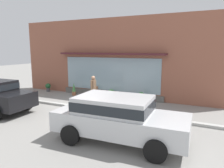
% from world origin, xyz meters
% --- Properties ---
extents(ground_plane, '(60.00, 60.00, 0.00)m').
position_xyz_m(ground_plane, '(0.00, 0.00, 0.00)').
color(ground_plane, gray).
extents(curb_strip, '(14.00, 0.24, 0.12)m').
position_xyz_m(curb_strip, '(0.00, -0.20, 0.06)').
color(curb_strip, '#B2B2AD').
rests_on(curb_strip, ground_plane).
extents(storefront, '(14.00, 0.81, 5.09)m').
position_xyz_m(storefront, '(-0.00, 3.19, 2.49)').
color(storefront, '#935642').
rests_on(storefront, ground_plane).
extents(fire_hydrant, '(0.39, 0.35, 0.85)m').
position_xyz_m(fire_hydrant, '(0.84, 0.79, 0.41)').
color(fire_hydrant, red).
rests_on(fire_hydrant, ground_plane).
extents(pedestrian_with_handbag, '(0.22, 0.64, 1.64)m').
position_xyz_m(pedestrian_with_handbag, '(0.00, 0.86, 0.95)').
color(pedestrian_with_handbag, '#232328').
rests_on(pedestrian_with_handbag, ground_plane).
extents(parked_car_silver, '(4.58, 2.18, 1.56)m').
position_xyz_m(parked_car_silver, '(3.21, -2.96, 0.90)').
color(parked_car_silver, silver).
rests_on(parked_car_silver, ground_plane).
extents(potted_plant_window_center, '(0.44, 0.44, 0.65)m').
position_xyz_m(potted_plant_window_center, '(-1.03, 2.55, 0.32)').
color(potted_plant_window_center, '#33473D').
rests_on(potted_plant_window_center, ground_plane).
extents(potted_plant_window_left, '(0.38, 0.38, 0.61)m').
position_xyz_m(potted_plant_window_left, '(-4.92, 2.54, 0.35)').
color(potted_plant_window_left, '#4C4C51').
rests_on(potted_plant_window_left, ground_plane).
extents(potted_plant_near_hydrant, '(0.28, 0.28, 0.85)m').
position_xyz_m(potted_plant_near_hydrant, '(-2.43, 2.33, 0.40)').
color(potted_plant_near_hydrant, '#9E6042').
rests_on(potted_plant_near_hydrant, ground_plane).
extents(potted_plant_doorstep, '(0.38, 0.38, 0.65)m').
position_xyz_m(potted_plant_doorstep, '(2.36, 2.31, 0.37)').
color(potted_plant_doorstep, '#33473D').
rests_on(potted_plant_doorstep, ground_plane).
extents(potted_plant_low_front, '(0.47, 0.47, 0.58)m').
position_xyz_m(potted_plant_low_front, '(0.26, 2.63, 0.28)').
color(potted_plant_low_front, '#4C4C51').
rests_on(potted_plant_low_front, ground_plane).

